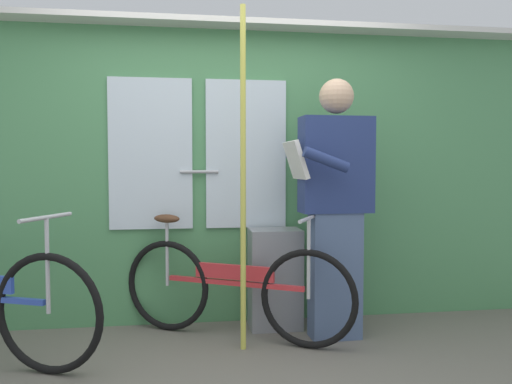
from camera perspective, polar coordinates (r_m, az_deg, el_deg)
The scene contains 5 objects.
train_door_wall at distance 3.81m, azimuth -3.54°, elevation 2.72°, with size 5.38×0.28×2.22m.
bicycle_leaning_behind at distance 3.49m, azimuth -2.63°, elevation -10.78°, with size 1.50×0.87×0.86m.
passenger_reading_newspaper at distance 3.46m, azimuth 8.85°, elevation -1.12°, with size 0.59×0.52×1.76m.
trash_bin_by_wall at distance 3.73m, azimuth 2.15°, elevation -9.71°, with size 0.37×0.28×0.72m, color gray.
handrail_pole at distance 3.19m, azimuth -1.47°, elevation 1.40°, with size 0.04×0.04×2.18m, color #C6C14C.
Camera 1 is at (-0.31, -2.60, 1.18)m, focal length 35.40 mm.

